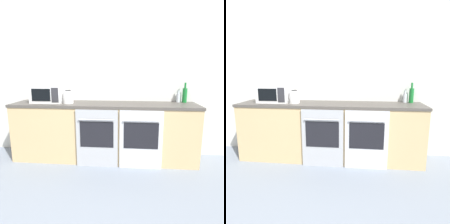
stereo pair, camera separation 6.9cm
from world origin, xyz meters
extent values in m
cube|color=silver|center=(0.00, 2.45, 1.30)|extent=(10.00, 0.06, 2.60)
cube|color=tan|center=(0.00, 2.12, 0.44)|extent=(2.87, 0.59, 0.88)
cube|color=#4C4742|center=(0.00, 2.12, 0.90)|extent=(2.90, 0.61, 0.04)
cube|color=#A8AAAF|center=(-0.07, 1.81, 0.44)|extent=(0.62, 0.03, 0.88)
cube|color=black|center=(-0.07, 1.80, 0.51)|extent=(0.49, 0.01, 0.39)
cylinder|color=#A8AAAF|center=(-0.07, 1.77, 0.74)|extent=(0.51, 0.02, 0.02)
cube|color=silver|center=(0.58, 1.81, 0.44)|extent=(0.62, 0.03, 0.88)
cube|color=black|center=(0.58, 1.80, 0.51)|extent=(0.49, 0.01, 0.39)
cylinder|color=silver|center=(0.58, 1.77, 0.74)|extent=(0.51, 0.02, 0.02)
cube|color=silver|center=(-0.91, 2.16, 1.06)|extent=(0.49, 0.38, 0.28)
cube|color=black|center=(-0.95, 1.96, 1.06)|extent=(0.29, 0.01, 0.19)
cube|color=#2D2D33|center=(-0.73, 1.96, 1.06)|extent=(0.11, 0.01, 0.22)
cylinder|color=#19722D|center=(1.28, 2.33, 1.04)|extent=(0.07, 0.07, 0.23)
cylinder|color=#19722D|center=(1.28, 2.33, 1.20)|extent=(0.03, 0.03, 0.09)
cylinder|color=silver|center=(1.19, 2.36, 0.99)|extent=(0.06, 0.06, 0.14)
cylinder|color=silver|center=(1.19, 2.36, 1.09)|extent=(0.03, 0.03, 0.06)
cylinder|color=white|center=(-0.56, 2.07, 1.02)|extent=(0.16, 0.16, 0.19)
cylinder|color=#262628|center=(-0.56, 2.07, 1.12)|extent=(0.09, 0.09, 0.01)
camera|label=1|loc=(0.42, -0.96, 1.41)|focal=32.00mm
camera|label=2|loc=(0.49, -0.95, 1.41)|focal=32.00mm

